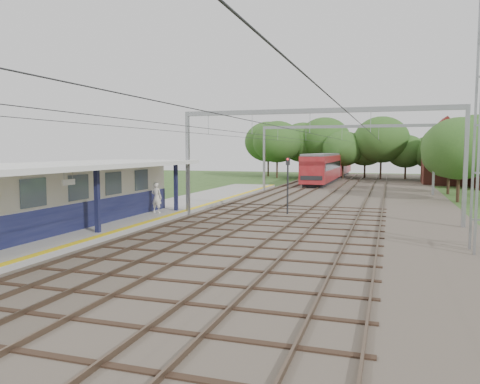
% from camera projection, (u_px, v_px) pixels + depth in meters
% --- Properties ---
extents(ground, '(160.00, 160.00, 0.00)m').
position_uv_depth(ground, '(142.00, 281.00, 15.96)').
color(ground, '#2D4C1E').
rests_on(ground, ground).
extents(ballast_bed, '(18.00, 90.00, 0.10)m').
position_uv_depth(ballast_bed, '(344.00, 198.00, 43.19)').
color(ballast_bed, '#473D33').
rests_on(ballast_bed, ground).
extents(platform, '(5.00, 52.00, 0.35)m').
position_uv_depth(platform, '(148.00, 214.00, 31.50)').
color(platform, gray).
rests_on(platform, ground).
extents(yellow_stripe, '(0.45, 52.00, 0.01)m').
position_uv_depth(yellow_stripe, '(179.00, 213.00, 30.80)').
color(yellow_stripe, yellow).
rests_on(yellow_stripe, platform).
extents(station_building, '(3.41, 18.00, 3.40)m').
position_uv_depth(station_building, '(61.00, 195.00, 25.12)').
color(station_building, beige).
rests_on(station_building, platform).
extents(canopy, '(6.40, 20.00, 3.44)m').
position_uv_depth(canopy, '(65.00, 166.00, 23.69)').
color(canopy, '#111437').
rests_on(canopy, platform).
extents(rail_tracks, '(11.80, 88.00, 0.15)m').
position_uv_depth(rail_tracks, '(317.00, 196.00, 43.94)').
color(rail_tracks, brown).
rests_on(rail_tracks, ballast_bed).
extents(catenary_system, '(17.22, 88.00, 7.00)m').
position_uv_depth(catenary_system, '(333.00, 137.00, 38.41)').
color(catenary_system, gray).
rests_on(catenary_system, ground).
extents(tree_band, '(31.72, 30.88, 8.82)m').
position_uv_depth(tree_band, '(361.00, 147.00, 68.52)').
color(tree_band, '#382619').
rests_on(tree_band, ground).
extents(house_far, '(8.00, 6.12, 8.66)m').
position_uv_depth(house_far, '(456.00, 160.00, 60.11)').
color(house_far, brown).
rests_on(house_far, ground).
extents(person, '(0.79, 0.56, 2.04)m').
position_uv_depth(person, '(157.00, 197.00, 30.57)').
color(person, silver).
rests_on(person, platform).
extents(train, '(2.97, 37.02, 3.90)m').
position_uv_depth(train, '(331.00, 165.00, 70.38)').
color(train, black).
rests_on(train, ballast_bed).
extents(signal_post, '(0.31, 0.28, 3.94)m').
position_uv_depth(signal_post, '(288.00, 181.00, 31.78)').
color(signal_post, black).
rests_on(signal_post, ground).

